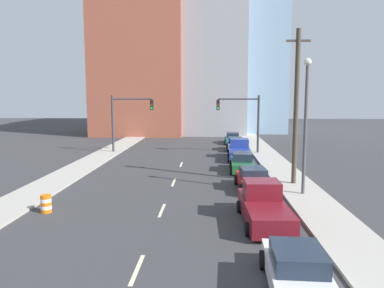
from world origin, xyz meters
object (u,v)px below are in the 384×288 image
at_px(traffic_signal_right, 246,116).
at_px(sedan_white, 297,271).
at_px(traffic_signal_left, 124,116).
at_px(pickup_truck_maroon, 264,206).
at_px(street_lamp, 306,117).
at_px(pickup_truck_blue, 239,151).
at_px(sedan_gray, 235,144).
at_px(sedan_green, 242,163).
at_px(sedan_red, 253,179).
at_px(sedan_teal, 233,138).
at_px(utility_pole_right_mid, 296,107).
at_px(traffic_barrel, 46,204).

bearing_deg(traffic_signal_right, sedan_white, -92.15).
height_order(traffic_signal_left, pickup_truck_maroon, traffic_signal_left).
distance_m(street_lamp, sedan_white, 12.63).
bearing_deg(street_lamp, traffic_signal_right, 96.40).
height_order(pickup_truck_blue, sedan_gray, pickup_truck_blue).
distance_m(traffic_signal_left, sedan_green, 15.68).
distance_m(pickup_truck_maroon, sedan_red, 6.50).
distance_m(traffic_signal_right, sedan_white, 28.88).
bearing_deg(sedan_white, pickup_truck_maroon, 93.62).
height_order(pickup_truck_maroon, sedan_teal, pickup_truck_maroon).
xyz_separation_m(traffic_signal_right, utility_pole_right_mid, (1.97, -14.31, 1.35)).
relative_size(utility_pole_right_mid, pickup_truck_blue, 1.80).
height_order(utility_pole_right_mid, pickup_truck_maroon, utility_pole_right_mid).
bearing_deg(pickup_truck_maroon, sedan_gray, 87.53).
height_order(traffic_signal_left, traffic_signal_right, same).
bearing_deg(traffic_signal_left, pickup_truck_blue, -16.05).
distance_m(sedan_white, sedan_gray, 31.12).
bearing_deg(traffic_barrel, sedan_white, -33.10).
height_order(sedan_white, sedan_green, sedan_green).
bearing_deg(sedan_teal, sedan_gray, -87.55).
bearing_deg(traffic_signal_right, pickup_truck_maroon, -93.13).
bearing_deg(pickup_truck_maroon, pickup_truck_blue, 87.31).
bearing_deg(traffic_signal_left, street_lamp, -48.80).
xyz_separation_m(traffic_signal_left, pickup_truck_maroon, (11.87, -22.19, -3.29)).
height_order(traffic_signal_left, pickup_truck_blue, traffic_signal_left).
xyz_separation_m(traffic_barrel, street_lamp, (14.43, 4.07, 4.37)).
relative_size(traffic_signal_right, sedan_teal, 1.31).
bearing_deg(traffic_signal_left, sedan_teal, 35.83).
bearing_deg(street_lamp, utility_pole_right_mid, 89.04).
distance_m(traffic_barrel, pickup_truck_blue, 21.16).
distance_m(sedan_red, sedan_gray, 18.16).
bearing_deg(utility_pole_right_mid, pickup_truck_maroon, -112.00).
height_order(street_lamp, sedan_green, street_lamp).
bearing_deg(traffic_barrel, sedan_red, 25.60).
xyz_separation_m(street_lamp, sedan_teal, (-2.78, 25.96, -4.19)).
relative_size(traffic_signal_left, pickup_truck_blue, 1.07).
bearing_deg(pickup_truck_blue, sedan_green, -89.80).
distance_m(traffic_signal_right, street_lamp, 17.26).
bearing_deg(traffic_signal_right, sedan_gray, 110.62).
xyz_separation_m(sedan_white, pickup_truck_maroon, (-0.14, 6.47, 0.15)).
relative_size(utility_pole_right_mid, street_lamp, 1.26).
xyz_separation_m(traffic_barrel, sedan_green, (11.31, 11.55, 0.23)).
bearing_deg(pickup_truck_maroon, sedan_green, 88.10).
bearing_deg(sedan_red, sedan_white, -93.10).
height_order(traffic_barrel, sedan_white, sedan_white).
bearing_deg(street_lamp, pickup_truck_maroon, -121.82).
xyz_separation_m(utility_pole_right_mid, sedan_teal, (-2.83, 23.14, -4.76)).
relative_size(traffic_signal_right, pickup_truck_maroon, 1.13).
xyz_separation_m(traffic_signal_right, street_lamp, (1.92, -17.14, 0.78)).
bearing_deg(sedan_green, sedan_white, -87.53).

